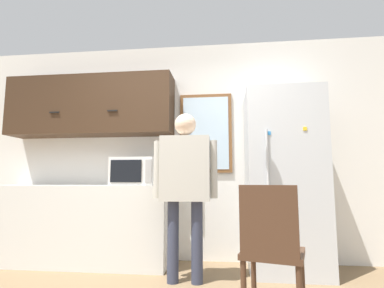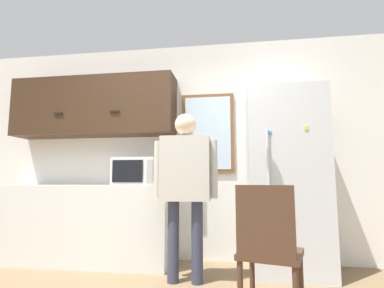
# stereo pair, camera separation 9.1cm
# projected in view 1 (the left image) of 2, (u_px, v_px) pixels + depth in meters

# --- Properties ---
(back_wall) EXTENTS (6.00, 0.06, 2.70)m
(back_wall) POSITION_uv_depth(u_px,v_px,m) (184.00, 149.00, 3.78)
(back_wall) COLOR white
(back_wall) RESTS_ON ground_plane
(counter) EXTENTS (2.08, 0.59, 0.90)m
(counter) POSITION_uv_depth(u_px,v_px,m) (82.00, 224.00, 3.48)
(counter) COLOR silver
(counter) RESTS_ON ground_plane
(upper_cabinets) EXTENTS (2.08, 0.39, 0.74)m
(upper_cabinets) POSITION_uv_depth(u_px,v_px,m) (91.00, 107.00, 3.77)
(upper_cabinets) COLOR #3D2819
(microwave) EXTENTS (0.49, 0.38, 0.31)m
(microwave) POSITION_uv_depth(u_px,v_px,m) (135.00, 172.00, 3.40)
(microwave) COLOR white
(microwave) RESTS_ON counter
(person) EXTENTS (0.63, 0.23, 1.61)m
(person) POSITION_uv_depth(u_px,v_px,m) (185.00, 177.00, 2.91)
(person) COLOR #33384C
(person) RESTS_ON ground_plane
(refrigerator) EXTENTS (0.79, 0.71, 1.93)m
(refrigerator) POSITION_uv_depth(u_px,v_px,m) (284.00, 180.00, 3.23)
(refrigerator) COLOR silver
(refrigerator) RESTS_ON ground_plane
(chair) EXTENTS (0.51, 0.51, 0.92)m
(chair) POSITION_uv_depth(u_px,v_px,m) (271.00, 245.00, 2.05)
(chair) COLOR #472D1E
(chair) RESTS_ON ground_plane
(window) EXTENTS (0.65, 0.05, 0.99)m
(window) POSITION_uv_depth(u_px,v_px,m) (206.00, 133.00, 3.73)
(window) COLOR brown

